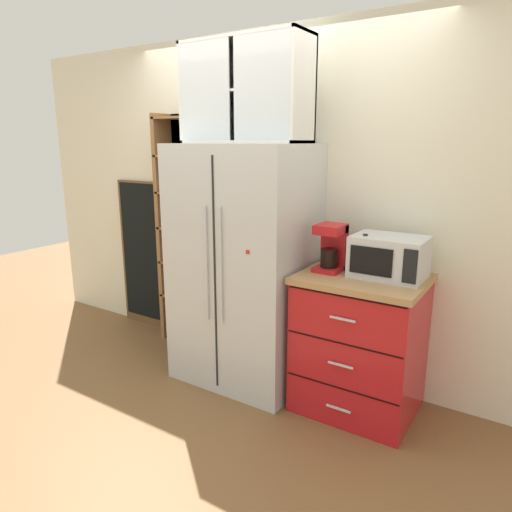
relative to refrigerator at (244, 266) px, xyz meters
The scene contains 11 objects.
ground_plane 0.87m from the refrigerator, 90.06° to the right, with size 10.85×10.85×0.00m, color brown.
wall_back_cream 0.57m from the refrigerator, 90.00° to the left, with size 5.13×0.10×2.55m, color silver.
refrigerator is the anchor object (origin of this frame).
pantry_shelf_column 0.84m from the refrigerator, 158.61° to the left, with size 0.55×0.25×1.98m.
counter_cabinet 0.97m from the refrigerator, ahead, with size 0.78×0.65×0.93m.
microwave 1.04m from the refrigerator, ahead, with size 0.44×0.33×0.26m.
coffee_maker 0.69m from the refrigerator, ahead, with size 0.17×0.20×0.31m.
mug_navy 0.90m from the refrigerator, ahead, with size 0.12×0.09×0.09m.
bottle_cobalt 0.90m from the refrigerator, ahead, with size 0.07×0.07×0.27m.
upper_cabinet 1.21m from the refrigerator, 90.00° to the left, with size 0.91×0.32×0.67m.
chalkboard_menu 1.42m from the refrigerator, 166.58° to the left, with size 0.60×0.04×1.40m.
Camera 1 is at (1.83, -2.68, 1.75)m, focal length 32.30 mm.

